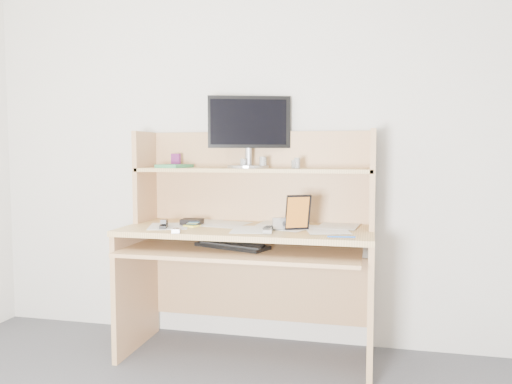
% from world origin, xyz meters
% --- Properties ---
extents(back_wall, '(3.60, 0.04, 2.50)m').
position_xyz_m(back_wall, '(0.00, 1.80, 1.25)').
color(back_wall, beige).
rests_on(back_wall, floor).
extents(desk, '(1.40, 0.70, 1.30)m').
position_xyz_m(desk, '(0.00, 1.56, 0.69)').
color(desk, tan).
rests_on(desk, floor).
extents(paper_clutter, '(1.32, 0.54, 0.01)m').
position_xyz_m(paper_clutter, '(0.00, 1.48, 0.75)').
color(paper_clutter, white).
rests_on(paper_clutter, desk).
extents(keyboard, '(0.44, 0.29, 0.03)m').
position_xyz_m(keyboard, '(-0.06, 1.39, 0.66)').
color(keyboard, black).
rests_on(keyboard, desk).
extents(tv_remote, '(0.08, 0.17, 0.02)m').
position_xyz_m(tv_remote, '(0.15, 1.35, 0.76)').
color(tv_remote, gray).
rests_on(tv_remote, paper_clutter).
extents(flip_phone, '(0.06, 0.09, 0.02)m').
position_xyz_m(flip_phone, '(-0.32, 1.22, 0.77)').
color(flip_phone, silver).
rests_on(flip_phone, paper_clutter).
extents(stapler, '(0.07, 0.14, 0.04)m').
position_xyz_m(stapler, '(-0.45, 1.36, 0.78)').
color(stapler, black).
rests_on(stapler, paper_clutter).
extents(wallet, '(0.12, 0.10, 0.03)m').
position_xyz_m(wallet, '(-0.34, 1.50, 0.77)').
color(wallet, black).
rests_on(wallet, paper_clutter).
extents(sticky_note_pad, '(0.09, 0.09, 0.01)m').
position_xyz_m(sticky_note_pad, '(-0.32, 1.45, 0.75)').
color(sticky_note_pad, yellow).
rests_on(sticky_note_pad, desk).
extents(digital_camera, '(0.11, 0.07, 0.06)m').
position_xyz_m(digital_camera, '(0.20, 1.44, 0.79)').
color(digital_camera, '#B7B7BA').
rests_on(digital_camera, paper_clutter).
extents(game_case, '(0.13, 0.08, 0.19)m').
position_xyz_m(game_case, '(0.30, 1.42, 0.85)').
color(game_case, black).
rests_on(game_case, paper_clutter).
extents(blue_pen, '(0.14, 0.02, 0.01)m').
position_xyz_m(blue_pen, '(0.54, 1.22, 0.76)').
color(blue_pen, blue).
rests_on(blue_pen, paper_clutter).
extents(card_box, '(0.06, 0.04, 0.09)m').
position_xyz_m(card_box, '(-0.51, 1.69, 1.12)').
color(card_box, maroon).
rests_on(card_box, desk).
extents(shelf_book, '(0.18, 0.23, 0.02)m').
position_xyz_m(shelf_book, '(-0.48, 1.61, 1.09)').
color(shelf_book, '#388C46').
rests_on(shelf_book, desk).
extents(chip_stack_a, '(0.04, 0.04, 0.06)m').
position_xyz_m(chip_stack_a, '(-0.06, 1.64, 1.11)').
color(chip_stack_a, black).
rests_on(chip_stack_a, desk).
extents(chip_stack_b, '(0.05, 0.05, 0.07)m').
position_xyz_m(chip_stack_b, '(0.06, 1.64, 1.11)').
color(chip_stack_b, silver).
rests_on(chip_stack_b, desk).
extents(chip_stack_c, '(0.05, 0.05, 0.05)m').
position_xyz_m(chip_stack_c, '(0.24, 1.66, 1.10)').
color(chip_stack_c, black).
rests_on(chip_stack_c, desk).
extents(chip_stack_d, '(0.04, 0.04, 0.06)m').
position_xyz_m(chip_stack_d, '(0.26, 1.60, 1.11)').
color(chip_stack_d, white).
rests_on(chip_stack_d, desk).
extents(monitor, '(0.48, 0.25, 0.43)m').
position_xyz_m(monitor, '(-0.04, 1.69, 1.31)').
color(monitor, '#AEAEB3').
rests_on(monitor, desk).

